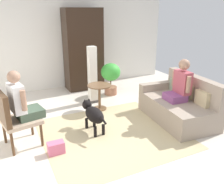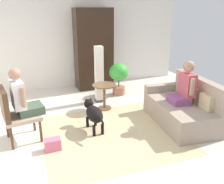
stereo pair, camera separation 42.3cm
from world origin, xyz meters
name	(u,v)px [view 2 (the right image)]	position (x,y,z in m)	size (l,w,h in m)	color
ground_plane	(109,130)	(0.00, 0.00, 0.00)	(7.13, 7.13, 0.00)	beige
back_wall	(74,40)	(0.00, 3.03, 1.33)	(6.37, 0.12, 2.66)	silver
area_rug	(111,133)	(-0.02, -0.15, 0.00)	(2.43, 2.32, 0.01)	#C6B284
couch	(184,108)	(1.50, -0.19, 0.31)	(1.07, 1.68, 0.90)	gray
armchair	(13,111)	(-1.63, 0.15, 0.57)	(0.66, 0.67, 0.98)	#4C331E
person_on_couch	(185,86)	(1.46, -0.21, 0.77)	(0.45, 0.54, 0.82)	#86457D
person_on_armchair	(22,97)	(-1.47, 0.18, 0.78)	(0.53, 0.53, 0.81)	#3F5240
round_end_table	(104,93)	(0.23, 0.98, 0.38)	(0.53, 0.53, 0.58)	brown
dog	(94,113)	(-0.27, 0.10, 0.34)	(0.30, 0.86, 0.54)	black
potted_plant	(119,75)	(0.89, 1.78, 0.53)	(0.51, 0.51, 0.84)	#996047
column_lamp	(99,75)	(0.26, 1.47, 0.67)	(0.20, 0.20, 1.36)	#4C4742
armoire_cabinet	(93,49)	(0.46, 2.62, 1.10)	(1.01, 0.56, 2.20)	black
handbag	(53,145)	(-1.08, -0.34, 0.10)	(0.26, 0.16, 0.19)	#D8668C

